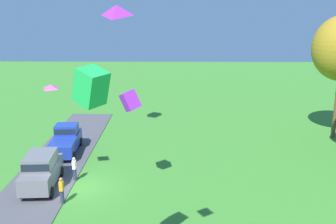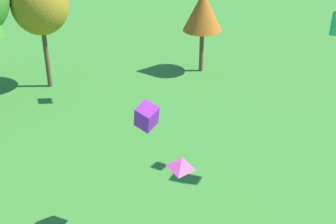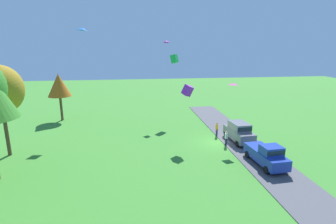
{
  "view_description": "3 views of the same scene",
  "coord_description": "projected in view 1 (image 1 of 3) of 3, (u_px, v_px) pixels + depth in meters",
  "views": [
    {
      "loc": [
        23.59,
        6.09,
        11.61
      ],
      "look_at": [
        -0.8,
        5.8,
        4.98
      ],
      "focal_mm": 42.0,
      "sensor_mm": 36.0,
      "label": 1
    },
    {
      "loc": [
        -5.85,
        -13.46,
        15.8
      ],
      "look_at": [
        1.91,
        4.02,
        5.8
      ],
      "focal_mm": 50.0,
      "sensor_mm": 36.0,
      "label": 2
    },
    {
      "loc": [
        -27.44,
        9.54,
        10.92
      ],
      "look_at": [
        -0.56,
        5.88,
        4.0
      ],
      "focal_mm": 28.0,
      "sensor_mm": 36.0,
      "label": 3
    }
  ],
  "objects": [
    {
      "name": "kite_diamond_high_left",
      "position": [
        116.0,
        10.0,
        11.41
      ],
      "size": [
        0.88,
        0.86,
        0.47
      ],
      "primitive_type": "pyramid",
      "rotation": [
        0.25,
        0.0,
        1.38
      ],
      "color": "purple"
    },
    {
      "name": "car_suv_mid_row",
      "position": [
        41.0,
        169.0,
        25.63
      ],
      "size": [
        4.73,
        2.32,
        2.28
      ],
      "color": "slate",
      "rests_on": "ground"
    },
    {
      "name": "person_watching_sky",
      "position": [
        62.0,
        190.0,
        23.58
      ],
      "size": [
        0.36,
        0.24,
        1.71
      ],
      "color": "#2D334C",
      "rests_on": "ground"
    },
    {
      "name": "kite_box_over_trees",
      "position": [
        91.0,
        87.0,
        12.98
      ],
      "size": [
        1.38,
        1.37,
        1.4
      ],
      "primitive_type": "cube",
      "rotation": [
        0.06,
        0.3,
        0.96
      ],
      "color": "green"
    },
    {
      "name": "person_beside_suv",
      "position": [
        74.0,
        169.0,
        26.7
      ],
      "size": [
        0.36,
        0.24,
        1.71
      ],
      "color": "#2D334C",
      "rests_on": "ground"
    },
    {
      "name": "kite_box_high_right",
      "position": [
        130.0,
        101.0,
        23.61
      ],
      "size": [
        1.2,
        1.45,
        1.48
      ],
      "primitive_type": "cube",
      "rotation": [
        -0.32,
        0.3,
        3.65
      ],
      "color": "purple"
    },
    {
      "name": "pavement_strip",
      "position": [
        39.0,
        187.0,
        25.9
      ],
      "size": [
        36.0,
        4.4,
        0.06
      ],
      "primitive_type": "cube",
      "color": "#4C4C51",
      "rests_on": "ground"
    },
    {
      "name": "ground_plane",
      "position": [
        80.0,
        188.0,
        25.88
      ],
      "size": [
        120.0,
        120.0,
        0.0
      ],
      "primitive_type": "plane",
      "color": "#3D842D"
    },
    {
      "name": "car_pickup_by_flagpole",
      "position": [
        66.0,
        140.0,
        31.8
      ],
      "size": [
        5.12,
        2.31,
        2.14
      ],
      "color": "#1E389E",
      "rests_on": "ground"
    },
    {
      "name": "kite_diamond_mid_center",
      "position": [
        50.0,
        87.0,
        24.13
      ],
      "size": [
        1.14,
        1.19,
        0.34
      ],
      "primitive_type": "pyramid",
      "rotation": [
        0.11,
        0.0,
        1.03
      ],
      "color": "#EA4C9E"
    }
  ]
}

